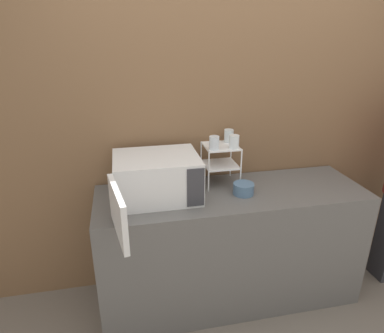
{
  "coord_description": "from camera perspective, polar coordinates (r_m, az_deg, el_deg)",
  "views": [
    {
      "loc": [
        -0.72,
        -1.75,
        1.95
      ],
      "look_at": [
        -0.28,
        0.34,
        1.1
      ],
      "focal_mm": 32.0,
      "sensor_mm": 36.0,
      "label": 1
    }
  ],
  "objects": [
    {
      "name": "glass_back_right",
      "position": [
        2.51,
        6.15,
        5.12
      ],
      "size": [
        0.07,
        0.07,
        0.09
      ],
      "color": "silver",
      "rests_on": "dish_rack"
    },
    {
      "name": "microwave",
      "position": [
        2.27,
        -6.14,
        -1.94
      ],
      "size": [
        0.59,
        0.87,
        0.29
      ],
      "color": "silver",
      "rests_on": "counter"
    },
    {
      "name": "counter",
      "position": [
        2.65,
        6.31,
        -12.98
      ],
      "size": [
        1.9,
        0.62,
        0.9
      ],
      "color": "#595654",
      "rests_on": "ground_plane"
    },
    {
      "name": "glass_front_left",
      "position": [
        2.34,
        3.71,
        3.96
      ],
      "size": [
        0.07,
        0.07,
        0.09
      ],
      "color": "silver",
      "rests_on": "dish_rack"
    },
    {
      "name": "ground_plane",
      "position": [
        2.72,
        8.07,
        -24.42
      ],
      "size": [
        12.0,
        12.0,
        0.0
      ],
      "primitive_type": "plane",
      "color": "#6B6056"
    },
    {
      "name": "wall_back",
      "position": [
        2.59,
        4.72,
        7.15
      ],
      "size": [
        8.0,
        0.06,
        2.6
      ],
      "color": "brown",
      "rests_on": "ground_plane"
    },
    {
      "name": "dish_rack",
      "position": [
        2.47,
        4.79,
        1.72
      ],
      "size": [
        0.24,
        0.24,
        0.29
      ],
      "color": "white",
      "rests_on": "counter"
    },
    {
      "name": "bowl",
      "position": [
        2.38,
        8.57,
        -3.71
      ],
      "size": [
        0.14,
        0.14,
        0.08
      ],
      "color": "slate",
      "rests_on": "counter"
    },
    {
      "name": "glass_front_right",
      "position": [
        2.38,
        7.03,
        4.13
      ],
      "size": [
        0.07,
        0.07,
        0.09
      ],
      "color": "silver",
      "rests_on": "dish_rack"
    }
  ]
}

